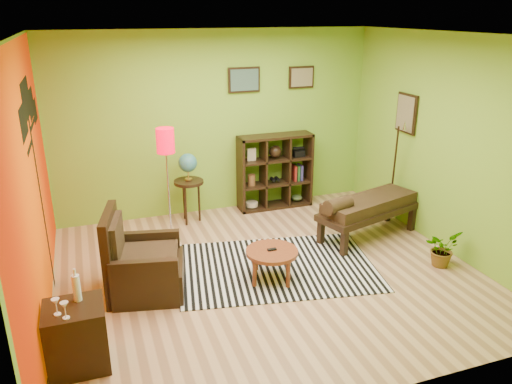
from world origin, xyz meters
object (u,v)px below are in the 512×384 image
object	(u,v)px
side_cabinet	(77,336)
bench	(367,207)
globe_table	(188,171)
floor_lamp	(166,151)
potted_plant	(441,252)
coffee_table	(272,254)
cube_shelf	(276,171)
armchair	(141,268)

from	to	relation	value
side_cabinet	bench	bearing A→B (deg)	21.45
side_cabinet	globe_table	size ratio (longest dim) A/B	0.87
floor_lamp	potted_plant	bearing A→B (deg)	-30.20
side_cabinet	globe_table	xyz separation A→B (m)	(1.66, 2.90, 0.50)
floor_lamp	potted_plant	distance (m)	3.75
coffee_table	cube_shelf	size ratio (longest dim) A/B	0.52
potted_plant	globe_table	bearing A→B (deg)	138.05
armchair	potted_plant	world-z (taller)	armchair
armchair	floor_lamp	xyz separation A→B (m)	(0.55, 1.18, 1.01)
coffee_table	armchair	xyz separation A→B (m)	(-1.50, 0.23, -0.03)
cube_shelf	bench	bearing A→B (deg)	-63.80
side_cabinet	cube_shelf	size ratio (longest dim) A/B	0.77
side_cabinet	potted_plant	bearing A→B (deg)	6.42
floor_lamp	bench	xyz separation A→B (m)	(2.62, -0.77, -0.84)
globe_table	cube_shelf	world-z (taller)	cube_shelf
globe_table	armchair	bearing A→B (deg)	-117.87
potted_plant	cube_shelf	bearing A→B (deg)	115.52
coffee_table	bench	distance (m)	1.80
side_cabinet	bench	distance (m)	4.16
coffee_table	armchair	world-z (taller)	armchair
bench	globe_table	bearing A→B (deg)	148.04
armchair	bench	distance (m)	3.20
bench	cube_shelf	bearing A→B (deg)	116.20
floor_lamp	coffee_table	bearing A→B (deg)	-56.16
side_cabinet	bench	world-z (taller)	side_cabinet
side_cabinet	floor_lamp	xyz separation A→B (m)	(1.25, 2.29, 1.00)
coffee_table	cube_shelf	xyz separation A→B (m)	(0.91, 2.19, 0.27)
armchair	globe_table	distance (m)	2.10
globe_table	bench	bearing A→B (deg)	-31.96
cube_shelf	floor_lamp	bearing A→B (deg)	-157.37
cube_shelf	side_cabinet	bearing A→B (deg)	-135.46
armchair	cube_shelf	xyz separation A→B (m)	(2.41, 1.96, 0.30)
coffee_table	armchair	distance (m)	1.52
coffee_table	potted_plant	xyz separation A→B (m)	(2.14, -0.38, -0.15)
floor_lamp	side_cabinet	bearing A→B (deg)	-118.70
coffee_table	globe_table	xyz separation A→B (m)	(-0.55, 2.03, 0.49)
coffee_table	bench	size ratio (longest dim) A/B	0.37
coffee_table	armchair	bearing A→B (deg)	171.26
floor_lamp	globe_table	bearing A→B (deg)	56.85
side_cabinet	cube_shelf	distance (m)	4.38
coffee_table	cube_shelf	world-z (taller)	cube_shelf
side_cabinet	floor_lamp	size ratio (longest dim) A/B	0.58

